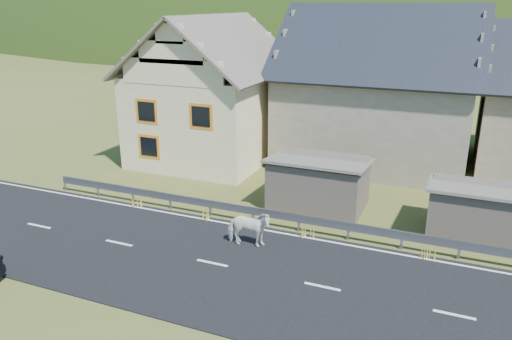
% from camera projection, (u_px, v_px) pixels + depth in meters
% --- Properties ---
extents(ground, '(160.00, 160.00, 0.00)m').
position_uv_depth(ground, '(322.00, 288.00, 16.13)').
color(ground, '#464C1C').
rests_on(ground, ground).
extents(road, '(60.00, 7.00, 0.04)m').
position_uv_depth(road, '(322.00, 287.00, 16.13)').
color(road, black).
rests_on(road, ground).
extents(lane_markings, '(60.00, 6.60, 0.01)m').
position_uv_depth(lane_markings, '(322.00, 286.00, 16.12)').
color(lane_markings, silver).
rests_on(lane_markings, road).
extents(guardrail, '(28.10, 0.09, 0.75)m').
position_uv_depth(guardrail, '(349.00, 227.00, 19.18)').
color(guardrail, '#93969B').
rests_on(guardrail, ground).
extents(shed_left, '(4.30, 3.30, 2.40)m').
position_uv_depth(shed_left, '(319.00, 184.00, 22.20)').
color(shed_left, brown).
rests_on(shed_left, ground).
extents(shed_right, '(3.80, 2.90, 2.20)m').
position_uv_depth(shed_right, '(477.00, 212.00, 19.42)').
color(shed_right, brown).
rests_on(shed_right, ground).
extents(house_cream, '(7.80, 9.80, 8.30)m').
position_uv_depth(house_cream, '(213.00, 82.00, 28.88)').
color(house_cream, '#FFEEB1').
rests_on(house_cream, ground).
extents(house_stone_a, '(10.80, 9.80, 8.90)m').
position_uv_depth(house_stone_a, '(380.00, 79.00, 28.14)').
color(house_stone_a, gray).
rests_on(house_stone_a, ground).
extents(mountain, '(440.00, 280.00, 260.00)m').
position_uv_depth(mountain, '(468.00, 87.00, 178.16)').
color(mountain, '#223D12').
rests_on(mountain, ground).
extents(conifer_patch, '(76.00, 50.00, 28.00)m').
position_uv_depth(conifer_patch, '(232.00, 13.00, 130.47)').
color(conifer_patch, black).
rests_on(conifer_patch, ground).
extents(horse, '(1.05, 1.81, 1.45)m').
position_uv_depth(horse, '(248.00, 228.00, 18.60)').
color(horse, white).
rests_on(horse, road).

